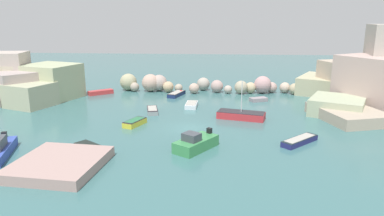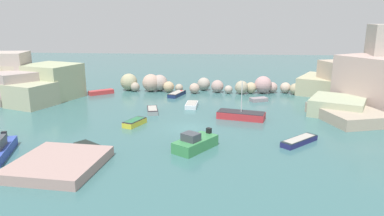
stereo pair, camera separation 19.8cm
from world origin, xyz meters
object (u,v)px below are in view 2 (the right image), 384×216
(moored_boat_0, at_px, (259,100))
(moored_boat_3, at_px, (192,105))
(moored_boat_8, at_px, (152,110))
(moored_boat_9, at_px, (177,94))
(moored_boat_4, at_px, (91,149))
(moored_boat_5, at_px, (101,92))
(stone_dock, at_px, (59,164))
(moored_boat_2, at_px, (241,115))
(moored_boat_10, at_px, (299,141))
(moored_boat_6, at_px, (135,122))
(moored_boat_1, at_px, (195,143))
(channel_buoy, at_px, (181,92))

(moored_boat_0, distance_m, moored_boat_3, 10.12)
(moored_boat_8, relative_size, moored_boat_9, 0.80)
(moored_boat_4, distance_m, moored_boat_5, 25.06)
(moored_boat_0, bearing_deg, moored_boat_9, 144.76)
(stone_dock, bearing_deg, moored_boat_2, 46.12)
(moored_boat_2, height_order, moored_boat_4, moored_boat_2)
(moored_boat_0, bearing_deg, moored_boat_10, -106.12)
(stone_dock, distance_m, moored_boat_2, 21.59)
(moored_boat_10, bearing_deg, moored_boat_6, 120.40)
(stone_dock, height_order, moored_boat_0, stone_dock)
(moored_boat_8, bearing_deg, moored_boat_6, -22.83)
(moored_boat_8, xyz_separation_m, moored_boat_10, (16.02, -9.97, -0.02))
(moored_boat_1, distance_m, moored_boat_10, 9.98)
(moored_boat_3, bearing_deg, moored_boat_2, -127.71)
(moored_boat_3, bearing_deg, moored_boat_0, -64.05)
(moored_boat_5, bearing_deg, moored_boat_0, -46.03)
(moored_boat_2, distance_m, moored_boat_4, 18.16)
(moored_boat_1, bearing_deg, moored_boat_6, -99.66)
(moored_boat_1, xyz_separation_m, moored_boat_8, (-6.33, 12.32, -0.30))
(moored_boat_2, height_order, moored_boat_6, moored_boat_2)
(moored_boat_6, relative_size, moored_boat_8, 0.96)
(moored_boat_5, distance_m, moored_boat_6, 18.23)
(channel_buoy, height_order, moored_boat_6, channel_buoy)
(moored_boat_1, xyz_separation_m, moored_boat_3, (-1.68, 15.59, -0.31))
(moored_boat_10, bearing_deg, moored_boat_9, 80.59)
(moored_boat_0, xyz_separation_m, moored_boat_4, (-16.67, -21.19, 0.05))
(channel_buoy, distance_m, moored_boat_8, 11.51)
(moored_boat_0, height_order, moored_boat_2, moored_boat_2)
(moored_boat_8, bearing_deg, moored_boat_9, 156.44)
(channel_buoy, xyz_separation_m, moored_boat_3, (2.31, -7.99, -0.03))
(channel_buoy, relative_size, moored_boat_9, 0.16)
(moored_boat_2, height_order, moored_boat_8, moored_boat_2)
(moored_boat_4, bearing_deg, moored_boat_0, -92.35)
(moored_boat_2, bearing_deg, channel_buoy, -42.64)
(moored_boat_0, relative_size, moored_boat_6, 0.83)
(moored_boat_2, bearing_deg, stone_dock, 60.28)
(stone_dock, relative_size, moored_boat_10, 1.75)
(moored_boat_1, bearing_deg, moored_boat_8, -119.23)
(moored_boat_3, relative_size, moored_boat_8, 0.96)
(moored_boat_5, bearing_deg, moored_boat_4, -112.50)
(moored_boat_1, height_order, moored_boat_6, moored_boat_1)
(moored_boat_1, xyz_separation_m, moored_boat_10, (9.69, 2.35, -0.31))
(stone_dock, distance_m, moored_boat_4, 3.89)
(moored_boat_1, bearing_deg, moored_boat_4, -47.52)
(moored_boat_3, relative_size, moored_boat_4, 0.86)
(moored_boat_8, relative_size, moored_boat_10, 0.85)
(channel_buoy, height_order, moored_boat_3, channel_buoy)
(moored_boat_3, distance_m, moored_boat_4, 18.58)
(moored_boat_1, bearing_deg, moored_boat_9, -134.93)
(moored_boat_4, relative_size, moored_boat_6, 1.15)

